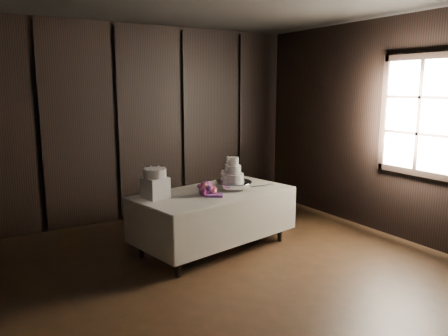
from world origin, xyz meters
The scene contains 9 objects.
room centered at (0.00, 0.00, 1.50)m, with size 6.08×7.08×3.08m.
window centered at (2.97, 0.50, 1.70)m, with size 0.06×1.16×1.56m, color black.
display_table centered at (0.59, 1.65, 0.42)m, with size 2.15×1.39×0.76m.
cake_stand centered at (0.90, 1.68, 0.81)m, with size 0.48×0.48×0.09m, color silver.
wedding_cake centered at (0.87, 1.66, 0.98)m, with size 0.31×0.27×0.32m.
bouquet centered at (0.42, 1.55, 0.83)m, with size 0.31×0.41×0.20m, color #BF5177, non-canonical shape.
box_pedestal centered at (-0.17, 1.74, 0.89)m, with size 0.26×0.26×0.25m, color white.
small_cake centered at (-0.17, 1.74, 1.06)m, with size 0.27×0.27×0.11m, color white.
cake_knife centered at (1.23, 1.59, 0.77)m, with size 0.37×0.02×0.01m, color silver.
Camera 1 is at (-2.10, -2.99, 2.06)m, focal length 35.00 mm.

